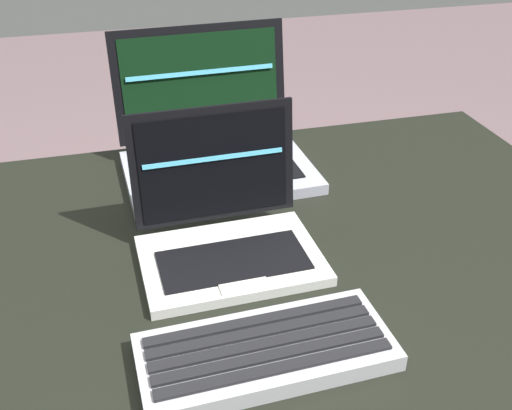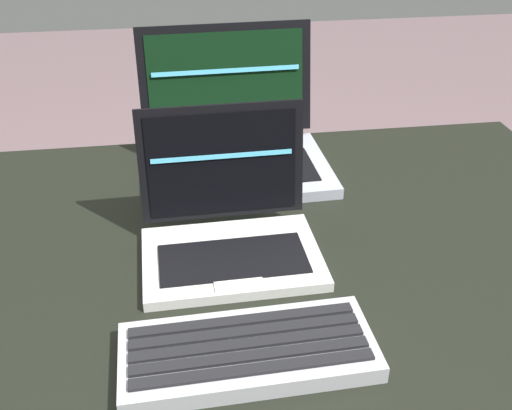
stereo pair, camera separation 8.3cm
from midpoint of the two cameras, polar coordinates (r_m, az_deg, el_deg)
name	(u,v)px [view 2 (the right image)]	position (r m, az deg, el deg)	size (l,w,h in m)	color
desk	(214,294)	(0.97, -1.46, -8.34)	(1.33, 0.81, 0.71)	black
laptop_front	(229,228)	(0.90, 0.10, -2.20)	(0.26, 0.21, 0.20)	silver
laptop_rear	(234,143)	(1.14, 0.03, 5.69)	(0.34, 0.28, 0.24)	#AEB1C1
external_keyboard	(248,351)	(0.75, 2.54, -13.52)	(0.31, 0.14, 0.03)	#B9B9C0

